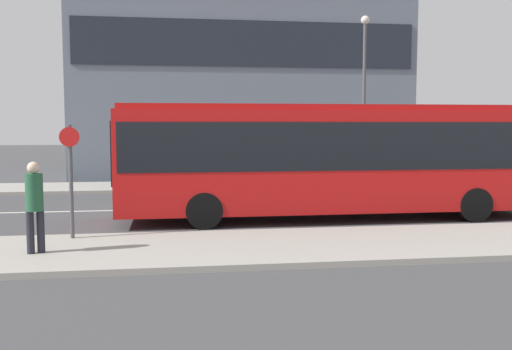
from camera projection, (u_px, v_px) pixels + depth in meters
ground_plane at (186, 209)px, 18.25m from camera, size 120.00×120.00×0.00m
sidewalk_near at (193, 249)px, 12.09m from camera, size 44.00×3.50×0.13m
sidewalk_far at (183, 186)px, 24.41m from camera, size 44.00×3.50×0.13m
lane_centerline at (186, 209)px, 18.25m from camera, size 41.80×0.16×0.01m
city_bus at (332, 154)px, 16.32m from camera, size 12.14×2.63×3.24m
parked_car_0 at (475, 176)px, 23.23m from camera, size 4.05×1.87×1.30m
pedestrian_near_stop at (35, 201)px, 11.35m from camera, size 0.34×0.34×1.84m
bus_stop_sign at (71, 172)px, 12.81m from camera, size 0.44×0.12×2.57m
street_lamp at (364, 83)px, 23.79m from camera, size 0.36×0.36×7.06m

